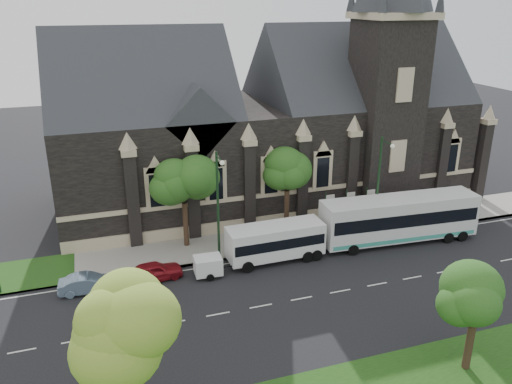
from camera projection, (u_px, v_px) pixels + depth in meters
name	position (u px, v px, depth m)	size (l,w,h in m)	color
ground	(302.00, 299.00, 35.70)	(160.00, 160.00, 0.00)	black
sidewalk	(258.00, 241.00, 44.11)	(80.00, 5.00, 0.15)	gray
museum	(277.00, 121.00, 51.01)	(40.00, 17.70, 29.90)	black
tree_park_near	(136.00, 323.00, 22.17)	(4.42, 4.42, 8.56)	black
tree_park_east	(478.00, 295.00, 27.62)	(3.40, 3.40, 6.28)	black
tree_walk_right	(289.00, 169.00, 44.11)	(4.08, 4.08, 7.80)	black
tree_walk_left	(186.00, 181.00, 41.47)	(3.91, 3.91, 7.64)	black
street_lamp_near	(380.00, 182.00, 43.16)	(0.36, 1.88, 9.00)	#16321A
street_lamp_mid	(218.00, 201.00, 39.01)	(0.36, 1.88, 9.00)	#16321A
banner_flag_left	(328.00, 209.00, 44.71)	(0.90, 0.10, 4.00)	#16321A
banner_flag_center	(349.00, 206.00, 45.31)	(0.90, 0.10, 4.00)	#16321A
banner_flag_right	(368.00, 204.00, 45.90)	(0.90, 0.10, 4.00)	#16321A
tour_coach	(399.00, 218.00, 43.47)	(13.76, 3.80, 3.97)	silver
shuttle_bus	(275.00, 240.00, 40.45)	(7.75, 2.81, 2.97)	silver
box_trailer	(208.00, 265.00, 38.31)	(2.97, 1.75, 1.57)	silver
sedan	(88.00, 283.00, 36.30)	(1.43, 4.09, 1.35)	#728BA5
car_far_red	(154.00, 271.00, 37.84)	(1.69, 4.20, 1.43)	maroon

